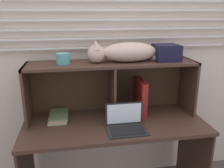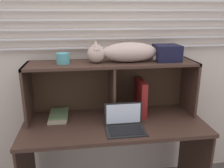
{
  "view_description": "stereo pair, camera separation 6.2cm",
  "coord_description": "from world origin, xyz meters",
  "px_view_note": "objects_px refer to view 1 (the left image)",
  "views": [
    {
      "loc": [
        -0.33,
        -1.57,
        1.65
      ],
      "look_at": [
        0.0,
        0.33,
        1.05
      ],
      "focal_mm": 38.05,
      "sensor_mm": 36.0,
      "label": 1
    },
    {
      "loc": [
        -0.27,
        -1.58,
        1.65
      ],
      "look_at": [
        0.0,
        0.33,
        1.05
      ],
      "focal_mm": 38.05,
      "sensor_mm": 36.0,
      "label": 2
    }
  ],
  "objects_px": {
    "small_basket": "(63,59)",
    "storage_box": "(166,53)",
    "cat": "(125,52)",
    "book_stack": "(58,116)",
    "binder_upright": "(140,97)",
    "laptop": "(126,124)"
  },
  "relations": [
    {
      "from": "cat",
      "to": "book_stack",
      "type": "distance_m",
      "value": 0.78
    },
    {
      "from": "cat",
      "to": "small_basket",
      "type": "height_order",
      "value": "cat"
    },
    {
      "from": "small_basket",
      "to": "cat",
      "type": "bearing_deg",
      "value": -0.0
    },
    {
      "from": "cat",
      "to": "storage_box",
      "type": "xyz_separation_m",
      "value": [
        0.36,
        0.0,
        -0.01
      ]
    },
    {
      "from": "laptop",
      "to": "book_stack",
      "type": "relative_size",
      "value": 1.22
    },
    {
      "from": "small_basket",
      "to": "storage_box",
      "type": "xyz_separation_m",
      "value": [
        0.86,
        0.0,
        0.02
      ]
    },
    {
      "from": "cat",
      "to": "binder_upright",
      "type": "height_order",
      "value": "cat"
    },
    {
      "from": "small_basket",
      "to": "storage_box",
      "type": "relative_size",
      "value": 0.52
    },
    {
      "from": "storage_box",
      "to": "cat",
      "type": "bearing_deg",
      "value": -180.0
    },
    {
      "from": "book_stack",
      "to": "storage_box",
      "type": "bearing_deg",
      "value": 0.1
    },
    {
      "from": "binder_upright",
      "to": "storage_box",
      "type": "distance_m",
      "value": 0.44
    },
    {
      "from": "small_basket",
      "to": "storage_box",
      "type": "height_order",
      "value": "storage_box"
    },
    {
      "from": "cat",
      "to": "storage_box",
      "type": "bearing_deg",
      "value": 0.0
    },
    {
      "from": "book_stack",
      "to": "small_basket",
      "type": "height_order",
      "value": "small_basket"
    },
    {
      "from": "laptop",
      "to": "storage_box",
      "type": "bearing_deg",
      "value": 33.9
    },
    {
      "from": "small_basket",
      "to": "laptop",
      "type": "bearing_deg",
      "value": -30.75
    },
    {
      "from": "laptop",
      "to": "small_basket",
      "type": "distance_m",
      "value": 0.72
    },
    {
      "from": "cat",
      "to": "small_basket",
      "type": "bearing_deg",
      "value": 180.0
    },
    {
      "from": "cat",
      "to": "laptop",
      "type": "relative_size",
      "value": 2.6
    },
    {
      "from": "laptop",
      "to": "storage_box",
      "type": "height_order",
      "value": "storage_box"
    },
    {
      "from": "book_stack",
      "to": "small_basket",
      "type": "bearing_deg",
      "value": 1.41
    },
    {
      "from": "cat",
      "to": "small_basket",
      "type": "xyz_separation_m",
      "value": [
        -0.51,
        0.0,
        -0.04
      ]
    }
  ]
}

